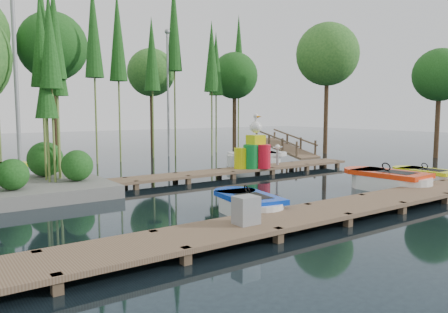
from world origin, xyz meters
TOP-DOWN VIEW (x-y plane):
  - ground_plane at (0.00, 0.00)m, footprint 90.00×90.00m
  - near_dock at (0.00, -4.50)m, footprint 18.00×1.50m
  - far_dock at (1.00, 2.50)m, footprint 15.00×1.20m
  - tree_screen at (-2.04, 10.60)m, footprint 34.42×18.53m
  - lamp_island at (-5.50, 2.50)m, footprint 0.30×0.30m
  - lamp_rear at (4.00, 11.00)m, footprint 0.30×0.30m
  - ramp at (9.00, 6.50)m, footprint 1.50×3.94m
  - boat_blue at (-1.17, -2.93)m, footprint 1.49×2.62m
  - boat_red at (4.81, -2.92)m, footprint 1.59×3.12m
  - boat_yellow_near at (7.21, -2.86)m, footprint 1.11×2.43m
  - boat_white_far at (5.38, 4.80)m, footprint 3.27×2.35m
  - utility_cabinet at (-2.48, -4.50)m, footprint 0.48×0.40m
  - yellow_barrel at (2.76, 2.50)m, footprint 0.56×0.56m
  - drum_cluster at (3.48, 2.34)m, footprint 1.29×1.19m
  - seagull_post at (4.76, 2.50)m, footprint 0.56×0.30m

SIDE VIEW (x-z plane):
  - ground_plane at x=0.00m, z-range 0.00..0.00m
  - far_dock at x=1.00m, z-range -0.02..0.48m
  - near_dock at x=0.00m, z-range -0.02..0.48m
  - boat_yellow_near at x=7.21m, z-range -0.17..0.65m
  - boat_blue at x=-1.17m, z-range -0.18..0.66m
  - boat_red at x=4.81m, z-range -0.21..0.80m
  - boat_white_far at x=5.38m, z-range -0.39..1.02m
  - ramp at x=9.00m, z-range -0.16..1.33m
  - utility_cabinet at x=-2.48m, z-range 0.30..0.88m
  - yellow_barrel at x=2.76m, z-range 0.30..1.15m
  - seagull_post at x=4.76m, z-range 0.46..1.35m
  - drum_cluster at x=3.48m, z-range -0.16..2.07m
  - lamp_island at x=-5.50m, z-range 0.64..7.89m
  - lamp_rear at x=4.00m, z-range 0.64..7.89m
  - tree_screen at x=-2.04m, z-range 0.96..11.27m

